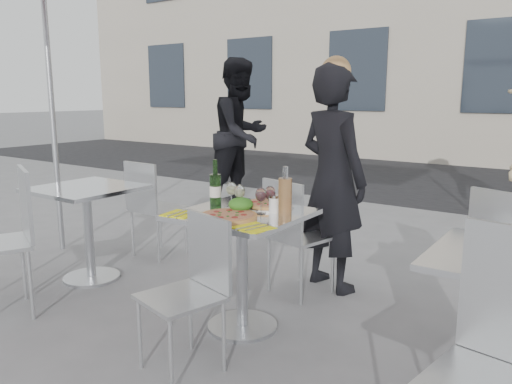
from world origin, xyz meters
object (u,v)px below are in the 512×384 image
Objects in this scene: chair_near at (194,280)px; pizza_near at (228,216)px; wineglass_white_b at (240,192)px; wineglass_red_a at (261,196)px; chair_far at (293,228)px; napkin_left at (180,214)px; side_table_left at (88,213)px; woman_diner at (333,179)px; salad_plate at (241,206)px; wineglass_red_b at (270,194)px; main_table at (242,246)px; wineglass_white_a at (231,189)px; side_chair_rnear at (512,357)px; side_chair_lfar at (150,201)px; carafe at (285,195)px; wine_bottle at (215,188)px; pedestrian_a at (241,134)px; pizza_far at (268,205)px; sugar_shaker at (274,204)px; side_chair_lnear at (8,229)px; napkin_right at (254,227)px.

chair_near is 2.45× the size of pizza_near.
wineglass_white_b is 0.16m from wineglass_red_a.
napkin_left is (-0.25, -0.88, 0.24)m from chair_far.
chair_far is 5.46× the size of wineglass_white_b.
side_table_left is 0.45× the size of woman_diner.
wineglass_red_b is (0.15, 0.10, 0.07)m from salad_plate.
chair_near is at bearing -84.29° from main_table.
wineglass_red_a is at bearing 116.50° from chair_far.
wineglass_red_a is at bearing 17.90° from main_table.
wineglass_white_a and wineglass_white_b have the same top height.
side_chair_lfar is at bearing 166.64° from side_chair_rnear.
carafe is (0.20, 0.58, 0.38)m from chair_near.
chair_far is at bearing 108.02° from chair_near.
wine_bottle reaches higher than wineglass_red_a.
side_table_left is 1.61m from chair_far.
chair_far is at bearing 65.57° from napkin_left.
chair_near is 0.72m from carafe.
wineglass_white_a is (0.11, 0.03, -0.00)m from wine_bottle.
chair_near is 3.96m from pedestrian_a.
pizza_near is (1.53, -0.83, 0.24)m from side_chair_lfar.
chair_near is at bearing -82.66° from salad_plate.
wine_bottle is 1.87× the size of wineglass_red_a.
chair_far is 0.52× the size of woman_diner.
chair_near is 2.83× the size of carafe.
wineglass_red_a is at bearing 164.82° from side_chair_rnear.
pedestrian_a is 3.30m from wine_bottle.
main_table is 2.29× the size of pizza_far.
pizza_near is (-0.03, 0.34, 0.27)m from chair_near.
carafe is at bearing 130.35° from chair_far.
chair_near is 4.02× the size of napkin_left.
chair_far is 0.64m from wineglass_red_b.
pedestrian_a is 12.13× the size of wineglass_white_a.
wine_bottle reaches higher than sugar_shaker.
pizza_far is 0.16m from sugar_shaker.
main_table is 2.59× the size of carafe.
side_chair_rnear is at bearing -11.75° from side_table_left.
sugar_shaker is (0.17, 0.10, 0.26)m from main_table.
carafe is 0.13m from wineglass_red_b.
napkin_right is (1.67, 0.43, 0.18)m from side_chair_lnear.
side_chair_lnear is 2.26m from woman_diner.
sugar_shaker is 0.38m from napkin_right.
sugar_shaker is at bearing 3.46° from side_table_left.
wine_bottle is at bearing 176.01° from wineglass_red_a.
wineglass_red_a is (1.61, 0.04, 0.32)m from side_table_left.
salad_plate is at bearing 112.07° from chair_near.
wineglass_white_a is (-1.73, 0.73, 0.26)m from side_chair_rnear.
woman_diner is (-1.44, 1.59, 0.24)m from side_chair_rnear.
side_chair_rnear is at bearing -24.84° from wineglass_red_a.
chair_far is 2.63× the size of pizza_far.
side_table_left is 1.91m from woman_diner.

